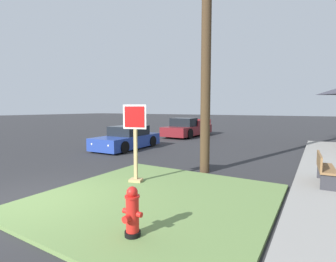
# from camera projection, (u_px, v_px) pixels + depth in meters

# --- Properties ---
(ground_plane) EXTENTS (160.00, 160.00, 0.00)m
(ground_plane) POSITION_uv_depth(u_px,v_px,m) (30.00, 203.00, 5.93)
(ground_plane) COLOR #2B2B2D
(grass_corner_patch) EXTENTS (5.36, 5.46, 0.08)m
(grass_corner_patch) POSITION_uv_depth(u_px,v_px,m) (155.00, 198.00, 6.15)
(grass_corner_patch) COLOR #668447
(grass_corner_patch) RESTS_ON ground
(sidewalk_strip) EXTENTS (2.20, 18.40, 0.12)m
(sidewalk_strip) POSITION_uv_depth(u_px,v_px,m) (336.00, 176.00, 8.08)
(sidewalk_strip) COLOR gray
(sidewalk_strip) RESTS_ON ground
(fire_hydrant) EXTENTS (0.38, 0.34, 0.85)m
(fire_hydrant) POSITION_uv_depth(u_px,v_px,m) (132.00, 213.00, 4.23)
(fire_hydrant) COLOR black
(fire_hydrant) RESTS_ON grass_corner_patch
(stop_sign) EXTENTS (0.67, 0.37, 2.26)m
(stop_sign) POSITION_uv_depth(u_px,v_px,m) (135.00, 145.00, 7.33)
(stop_sign) COLOR tan
(stop_sign) RESTS_ON grass_corner_patch
(manhole_cover) EXTENTS (0.70, 0.70, 0.02)m
(manhole_cover) POSITION_uv_depth(u_px,v_px,m) (118.00, 184.00, 7.42)
(manhole_cover) COLOR black
(manhole_cover) RESTS_ON ground
(parked_sedan_blue) EXTENTS (2.04, 4.31, 1.25)m
(parked_sedan_blue) POSITION_uv_depth(u_px,v_px,m) (127.00, 139.00, 14.05)
(parked_sedan_blue) COLOR #233D93
(parked_sedan_blue) RESTS_ON ground
(pickup_truck_maroon) EXTENTS (2.17, 5.26, 1.48)m
(pickup_truck_maroon) POSITION_uv_depth(u_px,v_px,m) (187.00, 129.00, 20.16)
(pickup_truck_maroon) COLOR maroon
(pickup_truck_maroon) RESTS_ON ground
(street_bench) EXTENTS (0.49, 1.44, 0.85)m
(street_bench) POSITION_uv_depth(u_px,v_px,m) (324.00, 168.00, 7.04)
(street_bench) COLOR brown
(street_bench) RESTS_ON sidewalk_strip
(utility_pole) EXTENTS (1.87, 0.33, 10.84)m
(utility_pole) POSITION_uv_depth(u_px,v_px,m) (207.00, 6.00, 8.34)
(utility_pole) COLOR #42301E
(utility_pole) RESTS_ON ground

